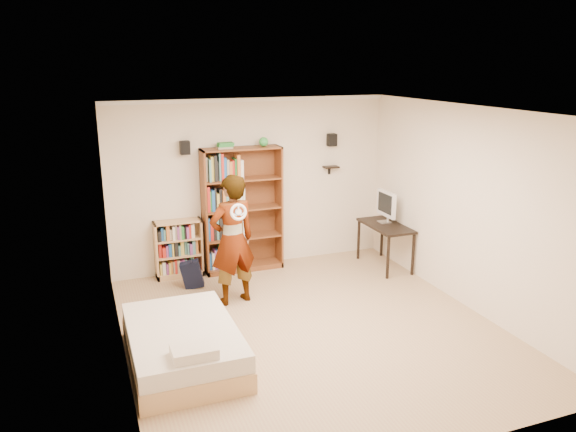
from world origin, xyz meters
name	(u,v)px	position (x,y,z in m)	size (l,w,h in m)	color
ground	(312,328)	(0.00, 0.00, 0.00)	(4.50, 5.00, 0.01)	tan
room_shell	(313,192)	(0.00, 0.00, 1.76)	(4.52, 5.02, 2.71)	beige
crown_molding	(314,113)	(0.00, 0.00, 2.67)	(4.50, 5.00, 0.06)	white
speaker_left	(185,148)	(-1.05, 2.40, 2.00)	(0.14, 0.12, 0.20)	black
speaker_right	(332,140)	(1.35, 2.40, 2.00)	(0.14, 0.12, 0.20)	black
wall_shelf	(331,167)	(1.35, 2.41, 1.55)	(0.25, 0.16, 0.03)	black
tall_bookshelf	(242,210)	(-0.21, 2.32, 0.98)	(1.24, 0.36, 1.97)	brown
low_bookshelf	(179,249)	(-1.23, 2.37, 0.45)	(0.72, 0.27, 0.90)	tan
computer_desk	(385,246)	(1.97, 1.62, 0.35)	(0.52, 1.04, 0.71)	black
imac	(385,207)	(2.02, 1.75, 0.97)	(0.10, 0.52, 0.52)	white
daybed	(183,340)	(-1.65, -0.23, 0.26)	(1.16, 1.79, 0.53)	beige
person	(232,240)	(-0.69, 1.14, 0.90)	(0.66, 0.43, 1.81)	black
wii_wheel	(238,212)	(-0.69, 0.80, 1.38)	(0.22, 0.22, 0.04)	white
navy_bag	(192,274)	(-1.14, 1.85, 0.21)	(0.31, 0.20, 0.42)	black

